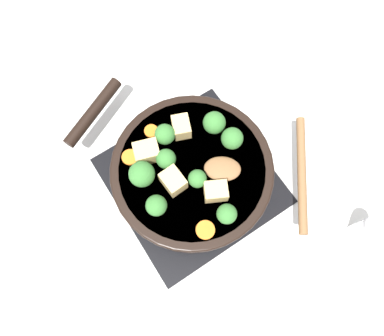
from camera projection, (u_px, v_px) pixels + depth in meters
name	position (u px, v px, depth m)	size (l,w,h in m)	color
ground_plane	(192.00, 181.00, 0.77)	(2.40, 2.40, 0.00)	silver
front_burner_grate	(192.00, 179.00, 0.76)	(0.31, 0.31, 0.03)	black
skillet_pan	(191.00, 172.00, 0.72)	(0.41, 0.33, 0.06)	black
wooden_spoon	(266.00, 171.00, 0.68)	(0.22, 0.23, 0.02)	brown
tofu_cube_center_large	(181.00, 127.00, 0.70)	(0.04, 0.03, 0.03)	#DBB770
tofu_cube_near_handle	(173.00, 181.00, 0.67)	(0.04, 0.03, 0.03)	#DBB770
tofu_cube_east_chunk	(147.00, 152.00, 0.69)	(0.05, 0.04, 0.04)	#DBB770
tofu_cube_west_chunk	(216.00, 191.00, 0.66)	(0.04, 0.03, 0.03)	#DBB770
broccoli_floret_near_spoon	(142.00, 174.00, 0.66)	(0.05, 0.05, 0.05)	#709956
broccoli_floret_center_top	(156.00, 206.00, 0.65)	(0.04, 0.04, 0.05)	#709956
broccoli_floret_east_rim	(197.00, 179.00, 0.66)	(0.03, 0.03, 0.04)	#709956
broccoli_floret_west_rim	(214.00, 123.00, 0.69)	(0.04, 0.04, 0.05)	#709956
broccoli_floret_north_edge	(165.00, 134.00, 0.69)	(0.04, 0.04, 0.05)	#709956
broccoli_floret_south_cluster	(166.00, 159.00, 0.67)	(0.04, 0.04, 0.04)	#709956
broccoli_floret_mid_floret	(225.00, 215.00, 0.64)	(0.04, 0.04, 0.04)	#709956
broccoli_floret_small_inner	(233.00, 140.00, 0.68)	(0.04, 0.04, 0.05)	#709956
carrot_slice_orange_thin	(151.00, 131.00, 0.72)	(0.03, 0.03, 0.01)	orange
carrot_slice_near_center	(205.00, 230.00, 0.66)	(0.03, 0.03, 0.01)	orange
carrot_slice_edge_slice	(130.00, 157.00, 0.70)	(0.03, 0.03, 0.01)	orange
salt_shaker	(364.00, 230.00, 0.70)	(0.04, 0.04, 0.09)	white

